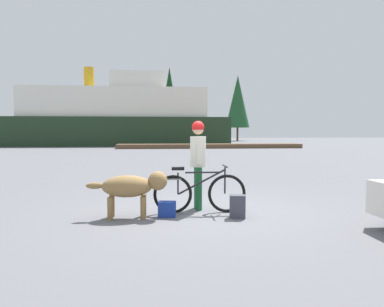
# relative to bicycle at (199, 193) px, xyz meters

# --- Properties ---
(ground_plane) EXTENTS (160.00, 160.00, 0.00)m
(ground_plane) POSITION_rel_bicycle_xyz_m (0.12, 0.19, -0.40)
(ground_plane) COLOR slate
(bicycle) EXTENTS (1.81, 0.44, 0.93)m
(bicycle) POSITION_rel_bicycle_xyz_m (0.00, 0.00, 0.00)
(bicycle) COLOR black
(bicycle) RESTS_ON ground_plane
(person_cyclist) EXTENTS (0.32, 0.53, 1.80)m
(person_cyclist) POSITION_rel_bicycle_xyz_m (0.02, 0.37, 0.70)
(person_cyclist) COLOR #19592D
(person_cyclist) RESTS_ON ground_plane
(dog) EXTENTS (1.47, 0.47, 0.86)m
(dog) POSITION_rel_bicycle_xyz_m (-1.27, -0.28, 0.18)
(dog) COLOR olive
(dog) RESTS_ON ground_plane
(backpack) EXTENTS (0.31, 0.24, 0.42)m
(backpack) POSITION_rel_bicycle_xyz_m (0.65, -0.45, -0.19)
(backpack) COLOR #3F3F4C
(backpack) RESTS_ON ground_plane
(handbag_pannier) EXTENTS (0.34, 0.22, 0.29)m
(handbag_pannier) POSITION_rel_bicycle_xyz_m (-0.64, -0.26, -0.26)
(handbag_pannier) COLOR navy
(handbag_pannier) RESTS_ON ground_plane
(dock_pier) EXTENTS (17.43, 2.26, 0.40)m
(dock_pier) POSITION_rel_bicycle_xyz_m (4.17, 26.87, -0.20)
(dock_pier) COLOR brown
(dock_pier) RESTS_ON ground_plane
(ferry_boat) EXTENTS (24.90, 7.35, 8.73)m
(ferry_boat) POSITION_rel_bicycle_xyz_m (-5.26, 34.44, 2.67)
(ferry_boat) COLOR #1E331E
(ferry_boat) RESTS_ON ground_plane
(pine_tree_far_left) EXTENTS (3.73, 3.73, 10.80)m
(pine_tree_far_left) POSITION_rel_bicycle_xyz_m (-11.37, 51.93, 6.00)
(pine_tree_far_left) COLOR #4C331E
(pine_tree_far_left) RESTS_ON ground_plane
(pine_tree_center) EXTENTS (3.28, 3.28, 12.32)m
(pine_tree_center) POSITION_rel_bicycle_xyz_m (1.31, 53.86, 7.12)
(pine_tree_center) COLOR #4C331E
(pine_tree_center) RESTS_ON ground_plane
(pine_tree_far_right) EXTENTS (3.98, 3.98, 10.92)m
(pine_tree_far_right) POSITION_rel_bicycle_xyz_m (12.66, 52.30, 6.17)
(pine_tree_far_right) COLOR #4C331E
(pine_tree_far_right) RESTS_ON ground_plane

